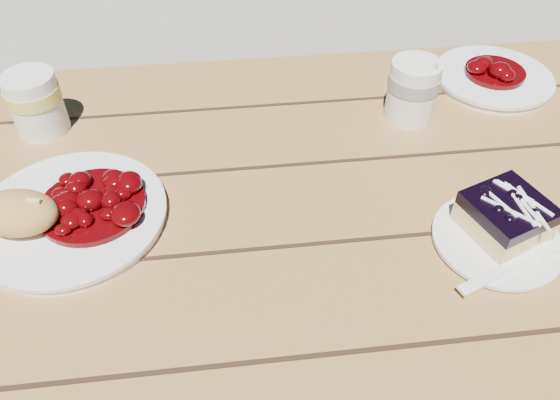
{
  "coord_description": "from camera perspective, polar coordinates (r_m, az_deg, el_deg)",
  "views": [
    {
      "loc": [
        0.13,
        -0.54,
        1.29
      ],
      "look_at": [
        0.19,
        -0.05,
        0.81
      ],
      "focal_mm": 35.0,
      "sensor_mm": 36.0,
      "label": 1
    }
  ],
  "objects": [
    {
      "name": "picnic_table",
      "position": [
        0.9,
        -12.5,
        -8.72
      ],
      "size": [
        2.0,
        1.55,
        0.75
      ],
      "color": "brown",
      "rests_on": "ground"
    },
    {
      "name": "main_plate",
      "position": [
        0.79,
        -20.97,
        -1.69
      ],
      "size": [
        0.25,
        0.25,
        0.02
      ],
      "primitive_type": "cylinder",
      "color": "white",
      "rests_on": "picnic_table"
    },
    {
      "name": "dessert_plate",
      "position": [
        0.77,
        21.66,
        -3.96
      ],
      "size": [
        0.16,
        0.16,
        0.01
      ],
      "primitive_type": "cylinder",
      "color": "white",
      "rests_on": "picnic_table"
    },
    {
      "name": "blueberry_cake",
      "position": [
        0.76,
        22.52,
        -1.49
      ],
      "size": [
        0.12,
        0.12,
        0.05
      ],
      "rotation": [
        0.0,
        0.0,
        0.36
      ],
      "color": "#F9D388",
      "rests_on": "dessert_plate"
    },
    {
      "name": "second_stew",
      "position": [
        1.06,
        21.76,
        13.02
      ],
      "size": [
        0.11,
        0.11,
        0.04
      ],
      "primitive_type": null,
      "color": "#510205",
      "rests_on": "second_plate"
    },
    {
      "name": "fork_dessert",
      "position": [
        0.72,
        22.01,
        -6.96
      ],
      "size": [
        0.16,
        0.08,
        0.0
      ],
      "primitive_type": null,
      "rotation": [
        0.0,
        0.0,
        -1.19
      ],
      "color": "white",
      "rests_on": "dessert_plate"
    },
    {
      "name": "coffee_cup",
      "position": [
        0.92,
        13.67,
        11.07
      ],
      "size": [
        0.08,
        0.08,
        0.1
      ],
      "primitive_type": "cylinder",
      "color": "white",
      "rests_on": "picnic_table"
    },
    {
      "name": "goulash_stew",
      "position": [
        0.77,
        -19.31,
        0.25
      ],
      "size": [
        0.14,
        0.14,
        0.04
      ],
      "primitive_type": null,
      "color": "#510205",
      "rests_on": "main_plate"
    },
    {
      "name": "bread_roll",
      "position": [
        0.77,
        -25.76,
        -1.23
      ],
      "size": [
        0.12,
        0.09,
        0.05
      ],
      "primitive_type": "ellipsoid",
      "rotation": [
        0.0,
        0.0,
        -0.18
      ],
      "color": "tan",
      "rests_on": "main_plate"
    },
    {
      "name": "second_cup",
      "position": [
        0.95,
        -24.13,
        9.18
      ],
      "size": [
        0.08,
        0.08,
        0.1
      ],
      "primitive_type": "cylinder",
      "color": "white",
      "rests_on": "picnic_table"
    },
    {
      "name": "second_plate",
      "position": [
        1.08,
        21.35,
        11.72
      ],
      "size": [
        0.2,
        0.2,
        0.02
      ],
      "primitive_type": "cylinder",
      "color": "white",
      "rests_on": "picnic_table"
    }
  ]
}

